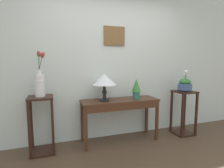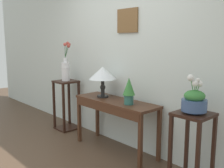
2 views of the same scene
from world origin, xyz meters
The scene contains 8 objects.
back_wall_with_art centered at (0.00, 1.58, 1.40)m, with size 9.00×0.13×2.80m.
console_table centered at (0.09, 1.25, 0.64)m, with size 1.31×0.42×0.73m.
table_lamp centered at (-0.18, 1.27, 1.07)m, with size 0.39×0.39×0.44m.
potted_plant_on_console centered at (0.38, 1.24, 0.93)m, with size 0.16×0.16×0.35m.
pedestal_stand_left centered at (-1.16, 1.27, 0.43)m, with size 0.36×0.36×0.87m.
flower_vase_tall_left centered at (-1.16, 1.28, 1.09)m, with size 0.17×0.18×0.67m.
pedestal_stand_right centered at (1.35, 1.18, 0.42)m, with size 0.36×0.36×0.83m.
planter_bowl_wide_right centered at (1.35, 1.17, 0.96)m, with size 0.25×0.25×0.39m.
Camera 2 is at (2.70, -1.17, 1.56)m, focal length 42.42 mm.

